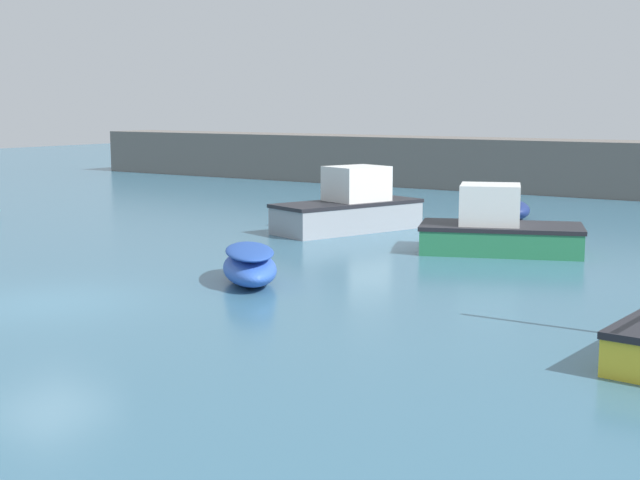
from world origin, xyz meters
TOP-DOWN VIEW (x-y plane):
  - ground_plane at (0.00, 0.00)m, footprint 120.00×120.00m
  - harbor_breakwater at (0.00, 30.05)m, footprint 55.96×3.45m
  - motorboat_grey_hull at (-0.47, 13.21)m, footprint 3.58×5.62m
  - cabin_cruiser_white at (5.46, 11.73)m, footprint 5.11×3.78m
  - fishing_dinghy_green at (3.04, 19.37)m, footprint 1.96×2.54m
  - rowboat_with_red_cover at (2.25, 4.20)m, footprint 3.01×3.14m

SIDE VIEW (x-z plane):
  - ground_plane at x=0.00m, z-range -0.20..0.00m
  - fishing_dinghy_green at x=3.04m, z-range 0.00..0.69m
  - rowboat_with_red_cover at x=2.25m, z-range 0.00..0.89m
  - cabin_cruiser_white at x=5.46m, z-range -0.30..1.68m
  - motorboat_grey_hull at x=-0.47m, z-range -0.30..1.88m
  - harbor_breakwater at x=0.00m, z-range 0.00..2.57m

